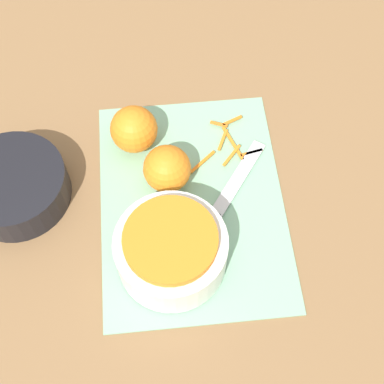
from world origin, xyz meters
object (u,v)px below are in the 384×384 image
at_px(bowl_dark, 14,186).
at_px(orange_right, 167,169).
at_px(bowl_speckled, 171,250).
at_px(orange_left, 134,129).
at_px(knife, 211,221).

bearing_deg(bowl_dark, orange_right, -90.20).
bearing_deg(bowl_speckled, orange_left, 11.31).
bearing_deg(orange_left, bowl_dark, 112.34).
relative_size(knife, orange_left, 2.76).
height_order(bowl_speckled, orange_left, bowl_speckled).
xyz_separation_m(bowl_dark, orange_right, (-0.00, -0.25, 0.02)).
relative_size(bowl_speckled, orange_left, 2.08).
xyz_separation_m(bowl_dark, orange_left, (0.08, -0.20, 0.02)).
distance_m(bowl_speckled, orange_right, 0.14).
bearing_deg(orange_right, bowl_dark, 89.80).
height_order(bowl_speckled, knife, bowl_speckled).
distance_m(knife, orange_right, 0.11).
height_order(knife, orange_right, orange_right).
distance_m(orange_left, orange_right, 0.10).
height_order(bowl_dark, knife, bowl_dark).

